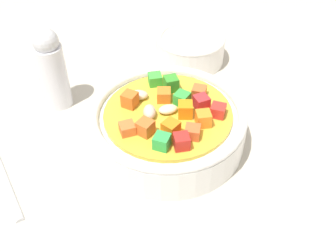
{
  "coord_description": "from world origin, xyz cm",
  "views": [
    {
      "loc": [
        -27.65,
        -7.75,
        28.82
      ],
      "look_at": [
        0.0,
        0.0,
        2.13
      ],
      "focal_mm": 42.05,
      "sensor_mm": 36.0,
      "label": 1
    }
  ],
  "objects_px": {
    "soup_bowl_main": "(168,124)",
    "spoon": "(15,208)",
    "pepper_shaker": "(52,69)",
    "side_bowl_small": "(190,47)"
  },
  "relations": [
    {
      "from": "soup_bowl_main",
      "to": "spoon",
      "type": "bearing_deg",
      "value": 138.43
    },
    {
      "from": "pepper_shaker",
      "to": "spoon",
      "type": "bearing_deg",
      "value": -167.67
    },
    {
      "from": "soup_bowl_main",
      "to": "pepper_shaker",
      "type": "bearing_deg",
      "value": 79.05
    },
    {
      "from": "soup_bowl_main",
      "to": "side_bowl_small",
      "type": "xyz_separation_m",
      "value": [
        0.15,
        0.01,
        -0.0
      ]
    },
    {
      "from": "side_bowl_small",
      "to": "pepper_shaker",
      "type": "height_order",
      "value": "pepper_shaker"
    },
    {
      "from": "spoon",
      "to": "side_bowl_small",
      "type": "relative_size",
      "value": 1.99
    },
    {
      "from": "spoon",
      "to": "pepper_shaker",
      "type": "height_order",
      "value": "pepper_shaker"
    },
    {
      "from": "side_bowl_small",
      "to": "pepper_shaker",
      "type": "bearing_deg",
      "value": 135.56
    },
    {
      "from": "soup_bowl_main",
      "to": "side_bowl_small",
      "type": "distance_m",
      "value": 0.15
    },
    {
      "from": "pepper_shaker",
      "to": "side_bowl_small",
      "type": "bearing_deg",
      "value": -44.44
    }
  ]
}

